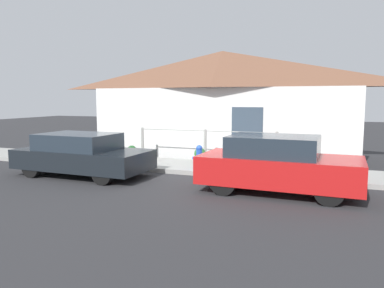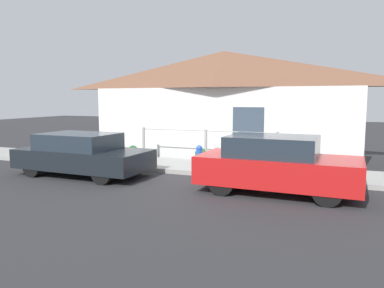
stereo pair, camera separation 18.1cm
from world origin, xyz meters
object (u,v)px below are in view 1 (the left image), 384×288
fire_hydrant (199,156)px  potted_plant_by_fence (132,151)px  car_left (82,154)px  car_right (278,164)px  potted_plant_near_hydrant (200,154)px

fire_hydrant → potted_plant_by_fence: (-2.98, 1.14, -0.14)m
fire_hydrant → potted_plant_by_fence: 3.19m
car_left → fire_hydrant: bearing=28.1°
car_left → car_right: size_ratio=1.05×
car_left → potted_plant_near_hydrant: size_ratio=7.96×
car_right → potted_plant_by_fence: 6.16m
car_left → potted_plant_by_fence: car_left is taller
car_left → potted_plant_by_fence: 2.71m
car_left → car_right: bearing=1.6°
car_left → car_right: (5.65, -0.00, 0.06)m
car_right → fire_hydrant: (-2.55, 1.55, -0.17)m
potted_plant_near_hydrant → potted_plant_by_fence: (-2.63, 0.10, -0.04)m
car_left → potted_plant_by_fence: size_ratio=8.90×
fire_hydrant → potted_plant_near_hydrant: 1.11m
car_left → potted_plant_by_fence: bearing=89.0°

